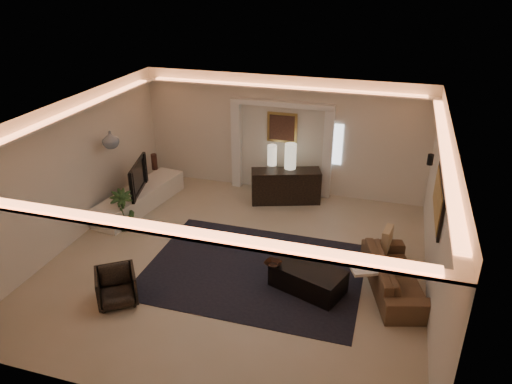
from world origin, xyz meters
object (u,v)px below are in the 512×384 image
(console, at_px, (286,186))
(coffee_table, at_px, (308,279))
(armchair, at_px, (116,287))
(sofa, at_px, (395,275))

(console, distance_m, coffee_table, 3.52)
(console, distance_m, armchair, 4.93)
(armchair, bearing_deg, sofa, -14.08)
(armchair, bearing_deg, coffee_table, -12.23)
(sofa, bearing_deg, coffee_table, 90.64)
(sofa, relative_size, armchair, 3.05)
(console, xyz_separation_m, sofa, (2.66, -2.86, -0.10))
(console, relative_size, armchair, 2.45)
(sofa, distance_m, armchair, 4.81)
(armchair, bearing_deg, console, 33.10)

